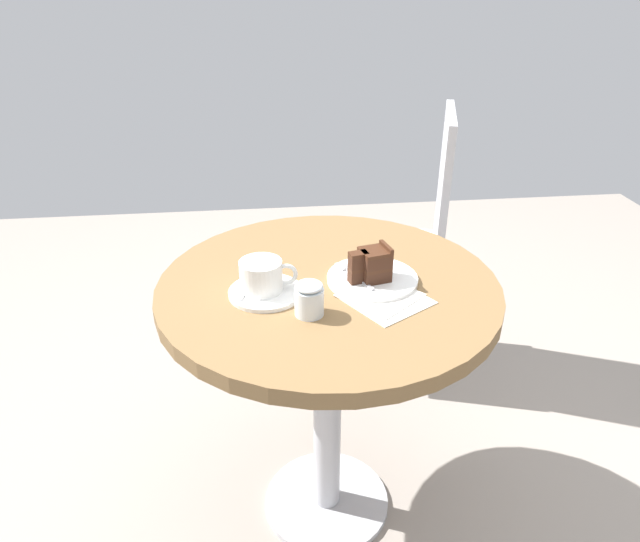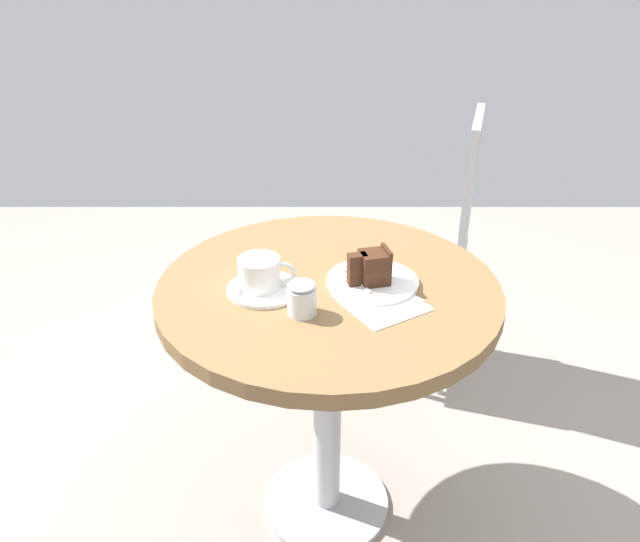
% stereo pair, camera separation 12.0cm
% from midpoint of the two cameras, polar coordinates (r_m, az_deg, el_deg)
% --- Properties ---
extents(ground_plane, '(4.40, 4.40, 0.01)m').
position_cam_midpoint_polar(ground_plane, '(1.70, -1.51, -22.33)').
color(ground_plane, gray).
rests_on(ground_plane, ground).
extents(cafe_table, '(0.75, 0.75, 0.70)m').
position_cam_midpoint_polar(cafe_table, '(1.30, -1.84, -5.58)').
color(cafe_table, brown).
rests_on(cafe_table, ground).
extents(saucer, '(0.16, 0.16, 0.01)m').
position_cam_midpoint_polar(saucer, '(1.20, -8.31, -2.18)').
color(saucer, white).
rests_on(saucer, cafe_table).
extents(coffee_cup, '(0.12, 0.09, 0.07)m').
position_cam_midpoint_polar(coffee_cup, '(1.19, -8.71, -0.48)').
color(coffee_cup, white).
rests_on(coffee_cup, saucer).
extents(teaspoon, '(0.03, 0.11, 0.00)m').
position_cam_midpoint_polar(teaspoon, '(1.23, -10.03, -1.26)').
color(teaspoon, '#B7B7BC').
rests_on(teaspoon, saucer).
extents(cake_plate, '(0.20, 0.20, 0.01)m').
position_cam_midpoint_polar(cake_plate, '(1.24, 2.50, -0.86)').
color(cake_plate, white).
rests_on(cake_plate, cafe_table).
extents(cake_slice, '(0.09, 0.07, 0.08)m').
position_cam_midpoint_polar(cake_slice, '(1.21, 2.43, 0.56)').
color(cake_slice, '#422619').
rests_on(cake_slice, cake_plate).
extents(fork, '(0.07, 0.13, 0.00)m').
position_cam_midpoint_polar(fork, '(1.24, 0.38, -0.23)').
color(fork, '#B7B7BC').
rests_on(fork, cake_plate).
extents(napkin, '(0.21, 0.22, 0.00)m').
position_cam_midpoint_polar(napkin, '(1.18, 3.47, -2.74)').
color(napkin, silver).
rests_on(napkin, cafe_table).
extents(cafe_chair, '(0.47, 0.47, 0.92)m').
position_cam_midpoint_polar(cafe_chair, '(1.94, 7.61, 4.42)').
color(cafe_chair, '#BCBCC1').
rests_on(cafe_chair, ground).
extents(sugar_pot, '(0.06, 0.06, 0.07)m').
position_cam_midpoint_polar(sugar_pot, '(1.11, -4.19, -2.84)').
color(sugar_pot, silver).
rests_on(sugar_pot, cafe_table).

